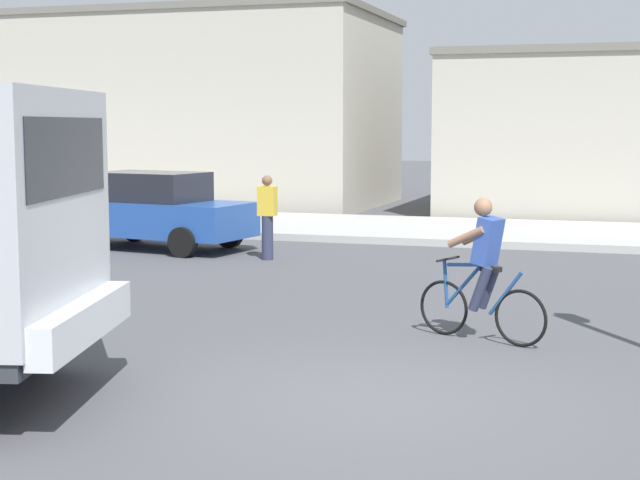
# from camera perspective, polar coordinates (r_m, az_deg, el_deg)

# --- Properties ---
(ground_plane) EXTENTS (120.00, 120.00, 0.00)m
(ground_plane) POSITION_cam_1_polar(r_m,az_deg,el_deg) (9.27, 2.88, -9.42)
(ground_plane) COLOR #4C4C51
(sidewalk_far) EXTENTS (80.00, 5.00, 0.16)m
(sidewalk_far) POSITION_cam_1_polar(r_m,az_deg,el_deg) (23.11, 11.92, 0.39)
(sidewalk_far) COLOR #ADADA8
(sidewalk_far) RESTS_ON ground
(cyclist) EXTENTS (1.62, 0.75, 1.72)m
(cyclist) POSITION_cam_1_polar(r_m,az_deg,el_deg) (11.79, 9.48, -1.72)
(cyclist) COLOR black
(cyclist) RESTS_ON ground
(car_red_near) EXTENTS (4.22, 2.36, 1.60)m
(car_red_near) POSITION_cam_1_polar(r_m,az_deg,el_deg) (20.59, -9.61, 1.74)
(car_red_near) COLOR #234C9E
(car_red_near) RESTS_ON ground
(pedestrian_near_kerb) EXTENTS (0.34, 0.22, 1.62)m
(pedestrian_near_kerb) POSITION_cam_1_polar(r_m,az_deg,el_deg) (18.69, -3.09, 1.42)
(pedestrian_near_kerb) COLOR #2D334C
(pedestrian_near_kerb) RESTS_ON ground
(building_corner_left) EXTENTS (11.50, 7.42, 6.08)m
(building_corner_left) POSITION_cam_1_polar(r_m,az_deg,el_deg) (32.30, -6.54, 7.53)
(building_corner_left) COLOR #B2AD9E
(building_corner_left) RESTS_ON ground
(building_mid_block) EXTENTS (7.56, 8.02, 4.60)m
(building_mid_block) POSITION_cam_1_polar(r_m,az_deg,el_deg) (29.58, 15.11, 5.98)
(building_mid_block) COLOR #B2AD9E
(building_mid_block) RESTS_ON ground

